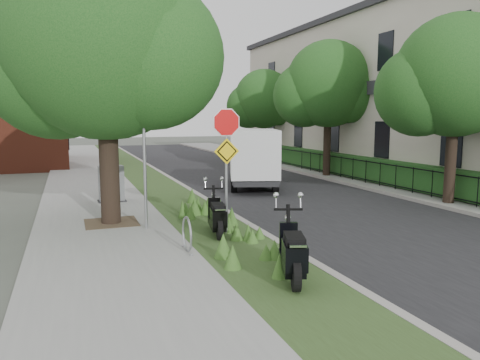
# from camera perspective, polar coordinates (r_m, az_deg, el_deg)

# --- Properties ---
(ground) EXTENTS (120.00, 120.00, 0.00)m
(ground) POSITION_cam_1_polar(r_m,az_deg,el_deg) (11.76, 5.83, -7.12)
(ground) COLOR #4C5147
(ground) RESTS_ON ground
(sidewalk_near) EXTENTS (3.50, 60.00, 0.12)m
(sidewalk_near) POSITION_cam_1_polar(r_m,az_deg,el_deg) (20.43, -17.83, -0.94)
(sidewalk_near) COLOR gray
(sidewalk_near) RESTS_ON ground
(verge) EXTENTS (2.00, 60.00, 0.12)m
(verge) POSITION_cam_1_polar(r_m,az_deg,el_deg) (20.72, -10.22, -0.57)
(verge) COLOR #33481E
(verge) RESTS_ON ground
(kerb_near) EXTENTS (0.20, 60.00, 0.13)m
(kerb_near) POSITION_cam_1_polar(r_m,az_deg,el_deg) (20.91, -7.52, -0.43)
(kerb_near) COLOR #9E9991
(kerb_near) RESTS_ON ground
(road) EXTENTS (7.00, 60.00, 0.01)m
(road) POSITION_cam_1_polar(r_m,az_deg,el_deg) (21.94, 1.43, -0.14)
(road) COLOR black
(road) RESTS_ON ground
(kerb_far) EXTENTS (0.20, 60.00, 0.13)m
(kerb_far) POSITION_cam_1_polar(r_m,az_deg,el_deg) (23.44, 9.41, 0.41)
(kerb_far) COLOR #9E9991
(kerb_far) RESTS_ON ground
(footpath_far) EXTENTS (3.20, 60.00, 0.12)m
(footpath_far) POSITION_cam_1_polar(r_m,az_deg,el_deg) (24.32, 12.90, 0.57)
(footpath_far) COLOR gray
(footpath_far) RESTS_ON ground
(street_tree_main) EXTENTS (6.21, 5.54, 7.66)m
(street_tree_main) POSITION_cam_1_polar(r_m,az_deg,el_deg) (13.22, -16.54, 15.23)
(street_tree_main) COLOR black
(street_tree_main) RESTS_ON ground
(bare_post) EXTENTS (0.08, 0.08, 4.00)m
(bare_post) POSITION_cam_1_polar(r_m,az_deg,el_deg) (12.17, -11.58, 3.40)
(bare_post) COLOR #A5A8AD
(bare_post) RESTS_ON ground
(bike_hoop) EXTENTS (0.06, 0.78, 0.77)m
(bike_hoop) POSITION_cam_1_polar(r_m,az_deg,el_deg) (10.19, -6.47, -6.58)
(bike_hoop) COLOR #A5A8AD
(bike_hoop) RESTS_ON ground
(sign_assembly) EXTENTS (0.94, 0.08, 3.22)m
(sign_assembly) POSITION_cam_1_polar(r_m,az_deg,el_deg) (11.40, -1.66, 4.31)
(sign_assembly) COLOR #A5A8AD
(sign_assembly) RESTS_ON ground
(fence_far) EXTENTS (0.04, 24.00, 1.00)m
(fence_far) POSITION_cam_1_polar(r_m,az_deg,el_deg) (23.72, 10.92, 1.93)
(fence_far) COLOR black
(fence_far) RESTS_ON ground
(hedge_far) EXTENTS (1.00, 24.00, 1.10)m
(hedge_far) POSITION_cam_1_polar(r_m,az_deg,el_deg) (24.09, 12.35, 1.98)
(hedge_far) COLOR #204418
(hedge_far) RESTS_ON footpath_far
(terrace_houses) EXTENTS (7.40, 26.40, 8.20)m
(terrace_houses) POSITION_cam_1_polar(r_m,az_deg,el_deg) (26.11, 19.33, 9.82)
(terrace_houses) COLOR #BEB3A2
(terrace_houses) RESTS_ON ground
(far_tree_a) EXTENTS (4.60, 4.10, 6.22)m
(far_tree_a) POSITION_cam_1_polar(r_m,az_deg,el_deg) (17.15, 24.52, 10.80)
(far_tree_a) COLOR black
(far_tree_a) RESTS_ON ground
(far_tree_b) EXTENTS (4.83, 4.31, 6.56)m
(far_tree_b) POSITION_cam_1_polar(r_m,az_deg,el_deg) (23.55, 10.53, 10.91)
(far_tree_b) COLOR black
(far_tree_b) RESTS_ON ground
(far_tree_c) EXTENTS (4.37, 3.89, 5.93)m
(far_tree_c) POSITION_cam_1_polar(r_m,az_deg,el_deg) (30.69, 2.79, 9.48)
(far_tree_c) COLOR black
(far_tree_c) RESTS_ON ground
(scooter_near) EXTENTS (0.55, 1.71, 0.82)m
(scooter_near) POSITION_cam_1_polar(r_m,az_deg,el_deg) (11.44, -2.78, -4.85)
(scooter_near) COLOR black
(scooter_near) RESTS_ON ground
(scooter_far) EXTENTS (0.80, 1.79, 0.89)m
(scooter_far) POSITION_cam_1_polar(r_m,az_deg,el_deg) (8.35, 6.46, -9.43)
(scooter_far) COLOR black
(scooter_far) RESTS_ON ground
(box_truck) EXTENTS (3.17, 5.00, 2.12)m
(box_truck) POSITION_cam_1_polar(r_m,az_deg,el_deg) (19.78, 1.59, 3.01)
(box_truck) COLOR #262628
(box_truck) RESTS_ON ground
(utility_cabinet) EXTENTS (0.94, 0.64, 1.22)m
(utility_cabinet) POSITION_cam_1_polar(r_m,az_deg,el_deg) (16.58, -15.41, -0.53)
(utility_cabinet) COLOR #262628
(utility_cabinet) RESTS_ON ground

